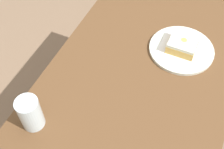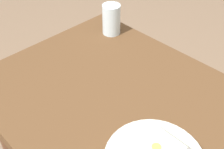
# 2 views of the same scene
# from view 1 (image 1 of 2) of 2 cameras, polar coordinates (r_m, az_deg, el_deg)

# --- Properties ---
(ground_plane) EXTENTS (6.00, 6.00, 0.00)m
(ground_plane) POSITION_cam_1_polar(r_m,az_deg,el_deg) (1.66, 4.63, -13.04)
(ground_plane) COLOR #7E644D
(table) EXTENTS (1.04, 0.61, 0.71)m
(table) POSITION_cam_1_polar(r_m,az_deg,el_deg) (1.14, 6.57, -0.31)
(table) COLOR brown
(table) RESTS_ON ground_plane
(plate_glazed_square) EXTENTS (0.23, 0.23, 0.01)m
(plate_glazed_square) POSITION_cam_1_polar(r_m,az_deg,el_deg) (1.10, 13.19, 4.70)
(plate_glazed_square) COLOR silver
(plate_glazed_square) RESTS_ON table
(napkin_glazed_square) EXTENTS (0.16, 0.16, 0.00)m
(napkin_glazed_square) POSITION_cam_1_polar(r_m,az_deg,el_deg) (1.09, 13.26, 4.96)
(napkin_glazed_square) COLOR white
(napkin_glazed_square) RESTS_ON plate_glazed_square
(donut_glazed_square) EXTENTS (0.10, 0.10, 0.04)m
(donut_glazed_square) POSITION_cam_1_polar(r_m,az_deg,el_deg) (1.08, 13.47, 5.73)
(donut_glazed_square) COLOR gold
(donut_glazed_square) RESTS_ON napkin_glazed_square
(water_glass) EXTENTS (0.07, 0.07, 0.11)m
(water_glass) POSITION_cam_1_polar(r_m,az_deg,el_deg) (0.88, -15.43, -7.18)
(water_glass) COLOR silver
(water_glass) RESTS_ON table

